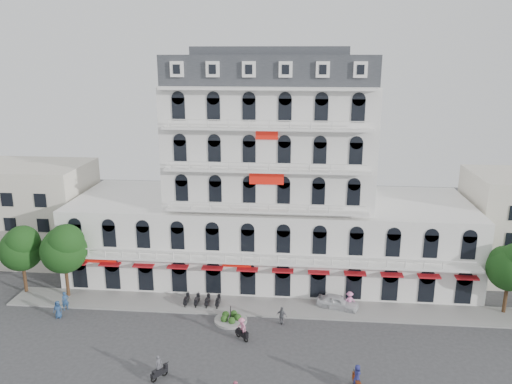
% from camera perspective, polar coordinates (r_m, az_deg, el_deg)
% --- Properties ---
extents(ground, '(120.00, 120.00, 0.00)m').
position_cam_1_polar(ground, '(44.76, -0.02, -18.55)').
color(ground, '#38383A').
rests_on(ground, ground).
extents(sidewalk, '(53.00, 4.00, 0.16)m').
position_cam_1_polar(sidewalk, '(52.40, 0.90, -12.98)').
color(sidewalk, gray).
rests_on(sidewalk, ground).
extents(main_building, '(45.00, 15.00, 25.80)m').
position_cam_1_polar(main_building, '(57.07, 1.62, 0.14)').
color(main_building, silver).
rests_on(main_building, ground).
extents(flank_building_west, '(14.00, 10.00, 12.00)m').
position_cam_1_polar(flank_building_west, '(68.70, -24.14, -2.02)').
color(flank_building_west, beige).
rests_on(flank_building_west, ground).
extents(traffic_island, '(3.20, 3.20, 1.60)m').
position_cam_1_polar(traffic_island, '(49.99, -2.91, -14.27)').
color(traffic_island, gray).
rests_on(traffic_island, ground).
extents(parked_scooter_row, '(4.40, 1.80, 1.10)m').
position_cam_1_polar(parked_scooter_row, '(53.05, -6.15, -12.80)').
color(parked_scooter_row, black).
rests_on(parked_scooter_row, ground).
extents(tree_west_outer, '(4.50, 4.48, 7.76)m').
position_cam_1_polar(tree_west_outer, '(58.73, -25.27, -5.67)').
color(tree_west_outer, '#382314').
rests_on(tree_west_outer, ground).
extents(tree_west_inner, '(4.76, 4.76, 8.25)m').
position_cam_1_polar(tree_west_inner, '(55.87, -21.11, -5.89)').
color(tree_west_inner, '#382314').
rests_on(tree_west_inner, ground).
extents(tree_east_inner, '(4.40, 4.37, 7.57)m').
position_cam_1_polar(tree_east_inner, '(54.98, 27.11, -7.47)').
color(tree_east_inner, '#382314').
rests_on(tree_east_inner, ground).
extents(parked_car, '(4.55, 2.82, 1.45)m').
position_cam_1_polar(parked_car, '(52.59, 9.32, -12.30)').
color(parked_car, silver).
rests_on(parked_car, ground).
extents(rider_west, '(1.17, 1.44, 2.11)m').
position_cam_1_polar(rider_west, '(42.74, -11.02, -19.19)').
color(rider_west, black).
rests_on(rider_west, ground).
extents(rider_east, '(0.65, 1.70, 2.12)m').
position_cam_1_polar(rider_east, '(41.68, 11.47, -20.03)').
color(rider_east, maroon).
rests_on(rider_east, ground).
extents(rider_center, '(1.32, 1.30, 2.18)m').
position_cam_1_polar(rider_center, '(46.74, -1.64, -15.28)').
color(rider_center, black).
rests_on(rider_center, ground).
extents(pedestrian_left, '(0.93, 0.67, 1.77)m').
position_cam_1_polar(pedestrian_left, '(53.87, -21.71, -12.36)').
color(pedestrian_left, navy).
rests_on(pedestrian_left, ground).
extents(pedestrian_mid, '(1.16, 0.78, 1.83)m').
position_cam_1_polar(pedestrian_mid, '(49.14, 2.97, -13.96)').
color(pedestrian_mid, slate).
rests_on(pedestrian_mid, ground).
extents(pedestrian_right, '(1.33, 0.89, 1.91)m').
position_cam_1_polar(pedestrian_right, '(52.59, 10.65, -12.08)').
color(pedestrian_right, pink).
rests_on(pedestrian_right, ground).
extents(pedestrian_far, '(0.83, 0.82, 1.93)m').
position_cam_1_polar(pedestrian_far, '(55.12, -20.96, -11.54)').
color(pedestrian_far, navy).
rests_on(pedestrian_far, ground).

